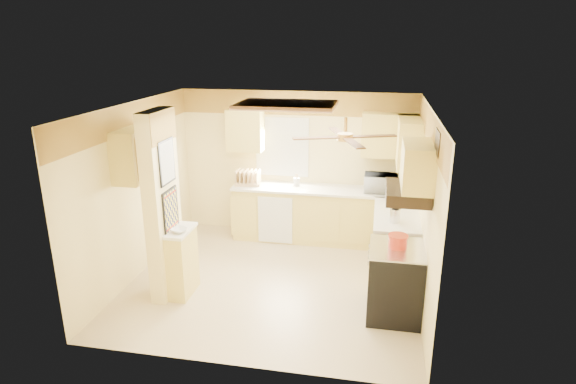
% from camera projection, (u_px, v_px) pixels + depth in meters
% --- Properties ---
extents(floor, '(4.00, 4.00, 0.00)m').
position_uv_depth(floor, '(273.00, 281.00, 6.92)').
color(floor, '#C7B08A').
rests_on(floor, ground).
extents(ceiling, '(4.00, 4.00, 0.00)m').
position_uv_depth(ceiling, '(272.00, 107.00, 6.15)').
color(ceiling, white).
rests_on(ceiling, wall_back).
extents(wall_back, '(4.00, 0.00, 4.00)m').
position_uv_depth(wall_back, '(296.00, 164.00, 8.31)').
color(wall_back, '#FFE89B').
rests_on(wall_back, floor).
extents(wall_front, '(4.00, 0.00, 4.00)m').
position_uv_depth(wall_front, '(231.00, 259.00, 4.76)').
color(wall_front, '#FFE89B').
rests_on(wall_front, floor).
extents(wall_left, '(0.00, 3.80, 3.80)m').
position_uv_depth(wall_left, '(137.00, 191.00, 6.89)').
color(wall_left, '#FFE89B').
rests_on(wall_left, floor).
extents(wall_right, '(0.00, 3.80, 3.80)m').
position_uv_depth(wall_right, '(424.00, 208.00, 6.18)').
color(wall_right, '#FFE89B').
rests_on(wall_right, floor).
extents(wallpaper_border, '(4.00, 0.02, 0.40)m').
position_uv_depth(wallpaper_border, '(297.00, 103.00, 7.97)').
color(wallpaper_border, gold).
rests_on(wallpaper_border, wall_back).
extents(partition_column, '(0.20, 0.70, 2.50)m').
position_uv_depth(partition_column, '(162.00, 206.00, 6.26)').
color(partition_column, '#FFE89B').
rests_on(partition_column, floor).
extents(partition_ledge, '(0.25, 0.55, 0.90)m').
position_uv_depth(partition_ledge, '(182.00, 263.00, 6.47)').
color(partition_ledge, '#FFE278').
rests_on(partition_ledge, floor).
extents(ledge_top, '(0.28, 0.58, 0.04)m').
position_uv_depth(ledge_top, '(180.00, 231.00, 6.32)').
color(ledge_top, white).
rests_on(ledge_top, partition_ledge).
extents(lower_cabinets_back, '(3.00, 0.60, 0.90)m').
position_uv_depth(lower_cabinets_back, '(322.00, 216.00, 8.19)').
color(lower_cabinets_back, '#FFE278').
rests_on(lower_cabinets_back, floor).
extents(lower_cabinets_right, '(0.60, 1.40, 0.90)m').
position_uv_depth(lower_cabinets_right, '(395.00, 245.00, 7.04)').
color(lower_cabinets_right, '#FFE278').
rests_on(lower_cabinets_right, floor).
extents(countertop_back, '(3.04, 0.64, 0.04)m').
position_uv_depth(countertop_back, '(323.00, 189.00, 8.03)').
color(countertop_back, white).
rests_on(countertop_back, lower_cabinets_back).
extents(countertop_right, '(0.64, 1.44, 0.04)m').
position_uv_depth(countertop_right, '(397.00, 215.00, 6.89)').
color(countertop_right, white).
rests_on(countertop_right, lower_cabinets_right).
extents(dishwasher_panel, '(0.58, 0.02, 0.80)m').
position_uv_depth(dishwasher_panel, '(275.00, 220.00, 8.03)').
color(dishwasher_panel, white).
rests_on(dishwasher_panel, lower_cabinets_back).
extents(window, '(0.92, 0.02, 1.02)m').
position_uv_depth(window, '(282.00, 147.00, 8.25)').
color(window, white).
rests_on(window, wall_back).
extents(upper_cab_back_left, '(0.60, 0.35, 0.70)m').
position_uv_depth(upper_cab_back_left, '(245.00, 130.00, 8.11)').
color(upper_cab_back_left, '#FFE278').
rests_on(upper_cab_back_left, wall_back).
extents(upper_cab_back_right, '(0.90, 0.35, 0.70)m').
position_uv_depth(upper_cab_back_right, '(390.00, 135.00, 7.68)').
color(upper_cab_back_right, '#FFE278').
rests_on(upper_cab_back_right, wall_back).
extents(upper_cab_right, '(0.35, 1.00, 0.70)m').
position_uv_depth(upper_cab_right, '(409.00, 142.00, 7.19)').
color(upper_cab_right, '#FFE278').
rests_on(upper_cab_right, wall_right).
extents(upper_cab_left_wall, '(0.35, 0.75, 0.70)m').
position_uv_depth(upper_cab_left_wall, '(135.00, 154.00, 6.44)').
color(upper_cab_left_wall, '#FFE278').
rests_on(upper_cab_left_wall, wall_left).
extents(upper_cab_over_stove, '(0.35, 0.76, 0.52)m').
position_uv_depth(upper_cab_over_stove, '(418.00, 166.00, 5.48)').
color(upper_cab_over_stove, '#FFE278').
rests_on(upper_cab_over_stove, wall_right).
extents(stove, '(0.68, 0.77, 0.92)m').
position_uv_depth(stove, '(395.00, 281.00, 5.96)').
color(stove, black).
rests_on(stove, floor).
extents(range_hood, '(0.50, 0.76, 0.14)m').
position_uv_depth(range_hood, '(408.00, 193.00, 5.60)').
color(range_hood, black).
rests_on(range_hood, upper_cab_over_stove).
extents(poster_menu, '(0.02, 0.42, 0.57)m').
position_uv_depth(poster_menu, '(167.00, 162.00, 6.06)').
color(poster_menu, black).
rests_on(poster_menu, partition_column).
extents(poster_nashville, '(0.02, 0.42, 0.57)m').
position_uv_depth(poster_nashville, '(171.00, 210.00, 6.26)').
color(poster_nashville, black).
rests_on(poster_nashville, partition_column).
extents(ceiling_light_panel, '(1.35, 0.95, 0.06)m').
position_uv_depth(ceiling_light_panel, '(287.00, 105.00, 6.61)').
color(ceiling_light_panel, brown).
rests_on(ceiling_light_panel, ceiling).
extents(ceiling_fan, '(1.15, 1.15, 0.26)m').
position_uv_depth(ceiling_fan, '(345.00, 137.00, 5.38)').
color(ceiling_fan, gold).
rests_on(ceiling_fan, ceiling).
extents(vent_grate, '(0.02, 0.40, 0.25)m').
position_uv_depth(vent_grate, '(438.00, 142.00, 5.02)').
color(vent_grate, black).
rests_on(vent_grate, wall_right).
extents(microwave, '(0.53, 0.36, 0.29)m').
position_uv_depth(microwave, '(381.00, 183.00, 7.80)').
color(microwave, white).
rests_on(microwave, countertop_back).
extents(bowl, '(0.26, 0.26, 0.05)m').
position_uv_depth(bowl, '(179.00, 230.00, 6.22)').
color(bowl, white).
rests_on(bowl, ledge_top).
extents(dutch_oven, '(0.24, 0.24, 0.16)m').
position_uv_depth(dutch_oven, '(398.00, 241.00, 5.81)').
color(dutch_oven, red).
rests_on(dutch_oven, stove).
extents(kettle, '(0.14, 0.14, 0.22)m').
position_uv_depth(kettle, '(395.00, 215.00, 6.53)').
color(kettle, silver).
rests_on(kettle, countertop_right).
extents(dish_rack, '(0.46, 0.37, 0.25)m').
position_uv_depth(dish_rack, '(248.00, 179.00, 8.23)').
color(dish_rack, tan).
rests_on(dish_rack, countertop_back).
extents(utensil_crock, '(0.10, 0.10, 0.21)m').
position_uv_depth(utensil_crock, '(297.00, 182.00, 8.16)').
color(utensil_crock, white).
rests_on(utensil_crock, countertop_back).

